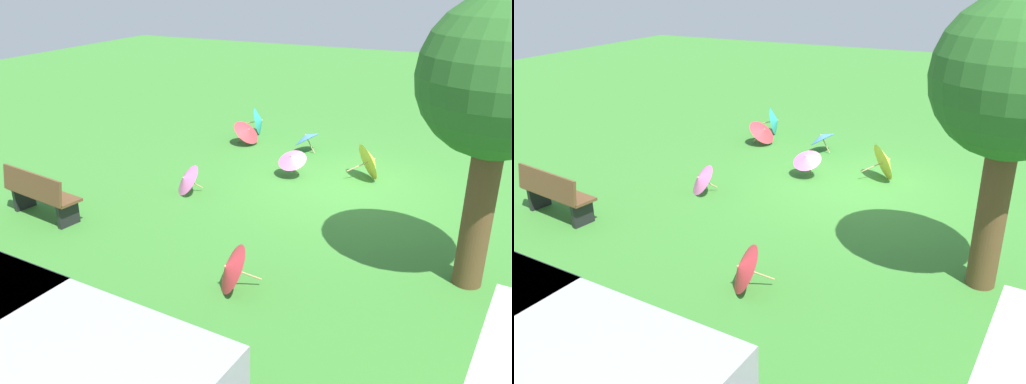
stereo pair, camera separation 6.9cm
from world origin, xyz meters
The scene contains 10 objects.
ground centered at (0.00, 0.00, 0.00)m, with size 40.00×40.00×0.00m, color #387A2D.
park_bench centered at (4.41, 3.74, 0.47)m, with size 1.65×0.72×0.90m.
shade_tree centered at (-2.69, 2.70, 2.87)m, with size 2.08×2.08×3.98m.
parasol_red_0 centered at (0.27, 4.34, 0.35)m, with size 0.78×0.85×0.70m.
parasol_blue_0 centered at (1.52, -1.88, 0.37)m, with size 0.74×0.77×0.60m.
parasol_pink_0 centered at (1.18, -0.10, 0.43)m, with size 0.69×0.68×0.63m.
parasol_pink_1 centered at (2.71, 1.64, 0.30)m, with size 0.81×0.80×0.61m.
parasol_teal_0 centered at (3.20, -2.75, 0.36)m, with size 0.71×0.77×0.73m.
parasol_yellow_0 centered at (-0.36, -0.76, 0.41)m, with size 0.85×0.91×0.81m.
parasol_red_1 centered at (3.07, -1.77, 0.35)m, with size 0.72×0.80×0.64m.
Camera 1 is at (-2.91, 10.02, 4.19)m, focal length 38.10 mm.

